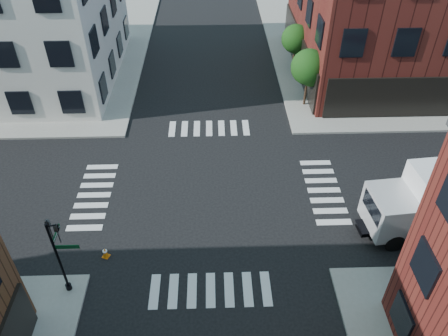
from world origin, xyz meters
name	(u,v)px	position (x,y,z in m)	size (l,w,h in m)	color
ground	(210,193)	(0.00, 0.00, 0.00)	(120.00, 120.00, 0.00)	black
sidewalk_ne	(420,45)	(21.00, 21.00, 0.07)	(30.00, 30.00, 0.15)	gray
tree_near	(310,69)	(7.56, 9.98, 3.16)	(2.69, 2.69, 4.49)	black
tree_far	(296,40)	(7.56, 15.98, 2.87)	(2.43, 2.43, 4.07)	black
signal_pole	(58,249)	(-6.72, -6.68, 2.86)	(1.29, 1.24, 4.60)	black
traffic_cone	(105,253)	(-5.42, -4.76, 0.30)	(0.45, 0.45, 0.63)	orange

